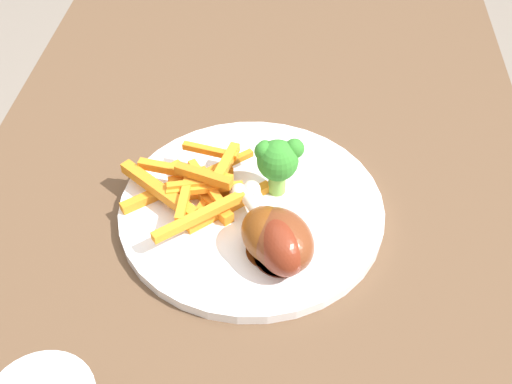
# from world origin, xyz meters

# --- Properties ---
(dining_table) EXTENTS (0.97, 0.64, 0.74)m
(dining_table) POSITION_xyz_m (0.00, 0.00, 0.60)
(dining_table) COLOR brown
(dining_table) RESTS_ON ground_plane
(dinner_plate) EXTENTS (0.28, 0.28, 0.01)m
(dinner_plate) POSITION_xyz_m (-0.01, -0.00, 0.74)
(dinner_plate) COLOR white
(dinner_plate) RESTS_ON dining_table
(broccoli_floret_front) EXTENTS (0.04, 0.05, 0.07)m
(broccoli_floret_front) POSITION_xyz_m (0.02, -0.02, 0.79)
(broccoli_floret_front) COLOR #7DB449
(broccoli_floret_front) RESTS_ON dinner_plate
(carrot_fries_pile) EXTENTS (0.14, 0.16, 0.04)m
(carrot_fries_pile) POSITION_xyz_m (-0.01, 0.06, 0.76)
(carrot_fries_pile) COLOR orange
(carrot_fries_pile) RESTS_ON dinner_plate
(chicken_drumstick_near) EXTENTS (0.12, 0.08, 0.05)m
(chicken_drumstick_near) POSITION_xyz_m (-0.08, -0.03, 0.77)
(chicken_drumstick_near) COLOR #53180D
(chicken_drumstick_near) RESTS_ON dinner_plate
(chicken_drumstick_far) EXTENTS (0.11, 0.09, 0.05)m
(chicken_drumstick_far) POSITION_xyz_m (-0.07, -0.02, 0.77)
(chicken_drumstick_far) COLOR #55240B
(chicken_drumstick_far) RESTS_ON dinner_plate
(chicken_drumstick_extra) EXTENTS (0.12, 0.09, 0.05)m
(chicken_drumstick_extra) POSITION_xyz_m (-0.07, -0.03, 0.77)
(chicken_drumstick_extra) COLOR #4F2010
(chicken_drumstick_extra) RESTS_ON dinner_plate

